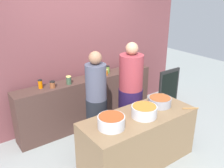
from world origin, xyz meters
name	(u,v)px	position (x,y,z in m)	size (l,w,h in m)	color
ground	(125,151)	(0.00, 0.00, 0.00)	(12.00, 12.00, 0.00)	gray
storefront_wall	(77,43)	(0.00, 1.45, 1.50)	(4.80, 0.12, 3.00)	brown
display_shelf	(89,101)	(0.00, 1.10, 0.46)	(2.70, 0.36, 0.93)	#432D27
prep_table	(138,139)	(0.00, -0.30, 0.39)	(1.70, 0.70, 0.78)	brown
preserve_jar_0	(40,84)	(-0.86, 1.14, 1.00)	(0.07, 0.07, 0.15)	#CF5D05
preserve_jar_1	(52,84)	(-0.70, 1.04, 0.98)	(0.09, 0.09, 0.11)	brown
preserve_jar_2	(69,80)	(-0.41, 1.03, 1.00)	(0.09, 0.09, 0.14)	#354C36
preserve_jar_3	(94,74)	(0.14, 1.09, 0.98)	(0.09, 0.09, 0.12)	brown
preserve_jar_4	(106,72)	(0.36, 1.04, 0.98)	(0.07, 0.07, 0.11)	#D8640E
preserve_jar_5	(108,69)	(0.46, 1.12, 1.00)	(0.07, 0.07, 0.14)	olive
preserve_jar_6	(126,67)	(0.84, 1.05, 0.98)	(0.07, 0.07, 0.12)	olive
preserve_jar_7	(134,65)	(1.09, 1.08, 0.98)	(0.08, 0.08, 0.11)	orange
preserve_jar_8	(139,63)	(1.21, 1.08, 0.99)	(0.08, 0.08, 0.13)	yellow
cooking_pot_left	(111,122)	(-0.50, -0.32, 0.86)	(0.35, 0.35, 0.16)	#B7B7BC
cooking_pot_center	(144,111)	(0.04, -0.35, 0.86)	(0.36, 0.36, 0.16)	#B7B7BC
cooking_pot_right	(160,102)	(0.46, -0.24, 0.85)	(0.34, 0.34, 0.13)	gray
wooden_spoon	(190,108)	(0.75, -0.59, 0.79)	(0.02, 0.02, 0.24)	#9E703D
cook_with_tongs	(97,107)	(-0.30, 0.34, 0.74)	(0.33, 0.33, 1.62)	black
cook_in_cap	(130,98)	(0.30, 0.25, 0.76)	(0.39, 0.39, 1.69)	#1E1035
chalkboard_sign	(168,90)	(1.65, 0.60, 0.45)	(0.55, 0.05, 0.90)	black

